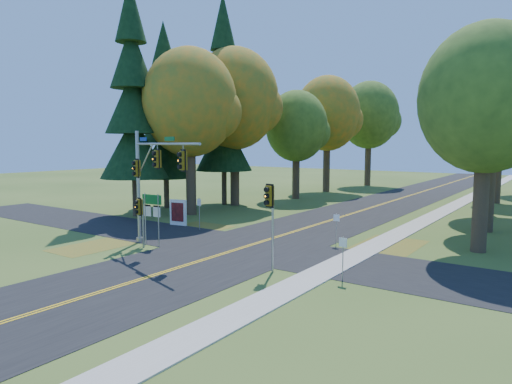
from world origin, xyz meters
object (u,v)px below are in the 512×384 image
Objects in this scene: traffic_mast at (151,173)px; east_signal_pole at (270,206)px; route_sign_cluster at (152,209)px; info_kiosk at (178,213)px.

traffic_mast reaches higher than east_signal_pole.
traffic_mast is 2.26m from route_sign_cluster.
traffic_mast is 1.71× the size of east_signal_pole.
traffic_mast is 8.68m from east_signal_pole.
east_signal_pole is at bearing 14.16° from traffic_mast.
traffic_mast is at bearing -171.89° from east_signal_pole.
route_sign_cluster is at bearing -174.17° from east_signal_pole.
traffic_mast is 3.77× the size of info_kiosk.
east_signal_pole is 2.20× the size of info_kiosk.
traffic_mast reaches higher than route_sign_cluster.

